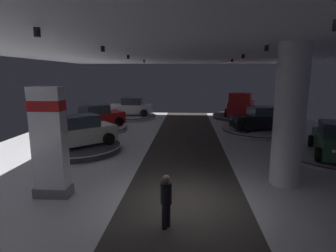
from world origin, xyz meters
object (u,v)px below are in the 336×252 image
Objects in this scene: display_car_mid_left at (78,132)px; display_platform_mid_left at (78,148)px; display_car_far_right at (261,119)px; visitor_walking_near at (166,198)px; display_car_deep_left at (131,107)px; pickup_truck_deep_right at (241,106)px; column_right at (290,116)px; display_car_far_left at (96,117)px; display_platform_mid_right at (335,157)px; brand_sign_pylon at (50,141)px; display_platform_far_right at (260,130)px; display_platform_deep_left at (131,117)px; display_platform_deep_right at (241,116)px; display_platform_far_left at (97,128)px.

display_platform_mid_left is at bearing -135.77° from display_car_mid_left.
visitor_walking_near is at bearing -114.15° from display_car_far_right.
pickup_truck_deep_right is at bearing 3.71° from display_car_deep_left.
display_car_far_left is (-10.98, 9.60, -1.66)m from column_right.
display_platform_mid_left is at bearing 127.14° from visitor_walking_near.
display_car_deep_left is 19.92m from visitor_walking_near.
display_car_far_right reaches higher than visitor_walking_near.
display_car_deep_left is (-13.23, 12.31, 0.98)m from display_platform_mid_right.
display_car_far_left is at bearing 116.30° from visitor_walking_near.
brand_sign_pylon is 15.64m from display_car_far_right.
display_platform_deep_left is at bearing 152.63° from display_platform_far_right.
display_car_far_right is (10.29, 11.73, -1.02)m from brand_sign_pylon.
display_platform_mid_left reaches higher than display_platform_mid_right.
display_car_mid_left is at bearing -81.20° from display_car_far_left.
display_car_deep_left is (-10.96, -1.01, 0.93)m from display_platform_deep_right.
display_platform_far_right is (-2.15, 6.55, 0.01)m from display_platform_mid_right.
column_right is 1.18× the size of display_platform_far_left.
display_platform_mid_right is 2.99× the size of visitor_walking_near.
column_right is at bearing 11.48° from brand_sign_pylon.
brand_sign_pylon is 17.60m from display_platform_deep_left.
visitor_walking_near is at bearing -63.81° from display_platform_far_left.
display_platform_far_right is at bearing 1.65° from display_car_far_left.
display_car_far_left is at bearing -151.00° from pickup_truck_deep_right.
column_right is 0.97× the size of display_platform_deep_right.
display_car_far_left is 5.83m from display_platform_mid_left.
display_car_mid_left is 0.86× the size of display_platform_deep_left.
brand_sign_pylon is 0.92× the size of display_car_deep_left.
column_right reaches higher than visitor_walking_near.
display_platform_mid_right is 13.84m from display_car_mid_left.
display_platform_deep_left is (-10.90, -0.71, -1.07)m from pickup_truck_deep_right.
pickup_truck_deep_right is (12.29, 6.80, 1.08)m from display_platform_far_left.
display_car_far_right reaches higher than display_platform_mid_right.
display_platform_deep_right reaches higher than display_platform_mid_right.
display_platform_deep_left is at bearing 152.72° from display_car_far_right.
display_platform_mid_left is 9.37m from visitor_walking_near.
display_platform_deep_left is (-11.00, -1.01, 0.01)m from display_platform_deep_right.
display_platform_far_right is (12.51, 0.34, -0.04)m from display_platform_far_left.
display_platform_deep_left is 3.11× the size of visitor_walking_near.
display_platform_mid_left is at bearing -152.59° from display_car_far_right.
pickup_truck_deep_right is (-2.36, 13.02, 1.13)m from display_platform_mid_right.
column_right is at bearing -41.29° from display_platform_far_left.
display_car_far_right is at bearing 65.85° from visitor_walking_near.
display_car_far_left is 1.01× the size of display_car_mid_left.
pickup_truck_deep_right is 1.33× the size of display_car_mid_left.
display_car_deep_left is 2.70× the size of visitor_walking_near.
display_platform_far_left is 12.51m from display_platform_far_right.
display_platform_deep_left reaches higher than display_platform_far_left.
display_car_deep_left reaches higher than display_platform_far_left.
display_car_far_left is 14.67m from visitor_walking_near.
display_car_far_left is 6.34m from display_platform_deep_left.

